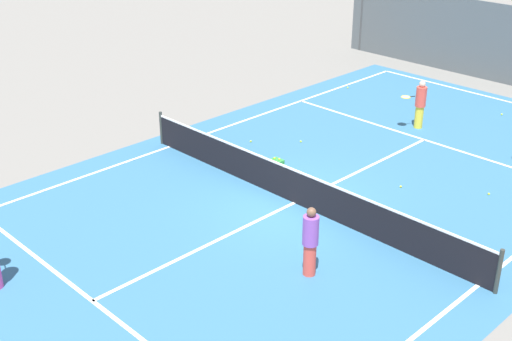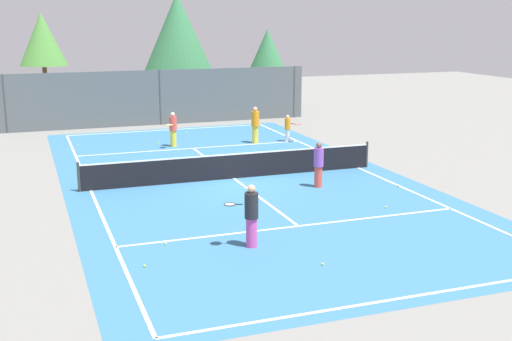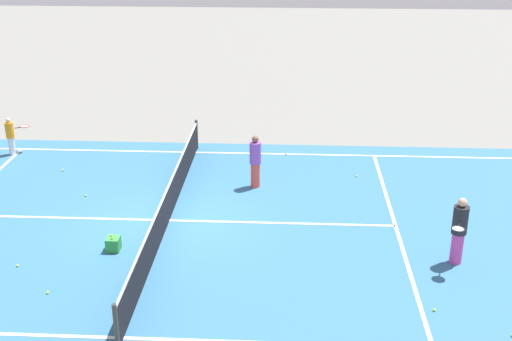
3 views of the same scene
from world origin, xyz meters
name	(u,v)px [view 3 (image 3 of 3)]	position (x,y,z in m)	size (l,w,h in m)	color
ground_plane	(169,221)	(0.00, 0.00, 0.00)	(80.00, 80.00, 0.00)	slate
court_surface	(169,220)	(0.00, 0.00, 0.00)	(13.00, 25.00, 0.01)	teal
tennis_net	(168,204)	(0.00, 0.00, 0.51)	(11.90, 0.10, 1.10)	#333833
player_2	(255,161)	(2.56, -2.33, 0.87)	(0.36, 0.36, 1.70)	#E54C3F
player_3	(459,230)	(-1.95, -7.62, 0.91)	(0.96, 0.58, 1.78)	#D14799
player_4	(11,135)	(4.99, 6.50, 0.71)	(0.73, 0.80, 1.37)	silver
ball_crate	(113,244)	(-1.79, 1.14, 0.18)	(0.37, 0.34, 0.43)	green
tennis_ball_0	(434,310)	(-4.15, -6.68, 0.03)	(0.07, 0.07, 0.07)	#CCE533
tennis_ball_3	(357,176)	(3.52, -5.61, 0.03)	(0.07, 0.07, 0.07)	#CCE533
tennis_ball_5	(48,293)	(-3.92, 2.15, 0.03)	(0.07, 0.07, 0.07)	#CCE533
tennis_ball_6	(286,154)	(5.44, -3.26, 0.03)	(0.07, 0.07, 0.07)	#CCE533
tennis_ball_7	(18,266)	(-2.75, 3.32, 0.03)	(0.07, 0.07, 0.07)	#CCE533
tennis_ball_9	(63,170)	(3.50, 4.22, 0.03)	(0.07, 0.07, 0.07)	#CCE533
tennis_ball_10	(86,196)	(1.50, 2.85, 0.03)	(0.07, 0.07, 0.07)	#CCE533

